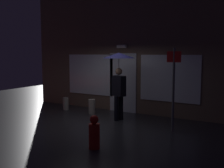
# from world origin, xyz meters

# --- Properties ---
(ground_plane) EXTENTS (18.00, 18.00, 0.00)m
(ground_plane) POSITION_xyz_m (0.00, 0.00, 0.00)
(ground_plane) COLOR #26262B
(building_facade) EXTENTS (8.32, 0.48, 4.58)m
(building_facade) POSITION_xyz_m (0.00, 2.34, 2.26)
(building_facade) COLOR brown
(building_facade) RESTS_ON ground
(person_with_umbrella) EXTENTS (1.06, 1.06, 2.22)m
(person_with_umbrella) POSITION_xyz_m (0.52, 0.95, 1.69)
(person_with_umbrella) COLOR black
(person_with_umbrella) RESTS_ON ground
(street_sign_post) EXTENTS (0.40, 0.07, 2.36)m
(street_sign_post) POSITION_xyz_m (2.46, 0.61, 1.34)
(street_sign_post) COLOR #595B60
(street_sign_post) RESTS_ON ground
(sidewalk_bollard) EXTENTS (0.24, 0.24, 0.54)m
(sidewalk_bollard) POSITION_xyz_m (-0.78, 1.26, 0.27)
(sidewalk_bollard) COLOR #B2A899
(sidewalk_bollard) RESTS_ON ground
(sidewalk_bollard_2) EXTENTS (0.22, 0.22, 0.49)m
(sidewalk_bollard_2) POSITION_xyz_m (-2.07, 1.32, 0.24)
(sidewalk_bollard_2) COLOR #9E998E
(sidewalk_bollard_2) RESTS_ON ground
(fire_hydrant) EXTENTS (0.26, 0.26, 0.79)m
(fire_hydrant) POSITION_xyz_m (1.35, -1.68, 0.37)
(fire_hydrant) COLOR #B21914
(fire_hydrant) RESTS_ON ground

